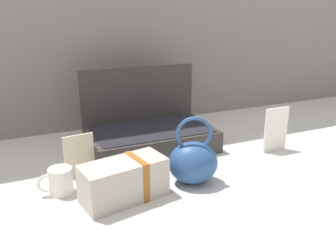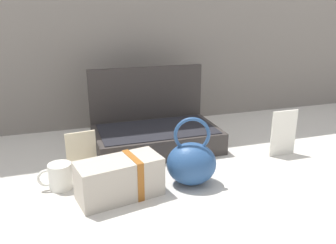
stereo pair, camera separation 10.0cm
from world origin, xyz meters
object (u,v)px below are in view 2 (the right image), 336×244
(cream_toiletry_bag, at_px, (121,178))
(coffee_mug, at_px, (59,176))
(open_suitcase, at_px, (155,130))
(teal_pouch_handbag, at_px, (191,162))
(info_card_left, at_px, (284,133))
(poster_card_right, at_px, (81,152))

(cream_toiletry_bag, xyz_separation_m, coffee_mug, (-0.17, 0.11, -0.02))
(open_suitcase, xyz_separation_m, teal_pouch_handbag, (0.02, -0.34, 0.00))
(open_suitcase, height_order, cream_toiletry_bag, open_suitcase)
(coffee_mug, xyz_separation_m, info_card_left, (0.81, 0.01, 0.05))
(teal_pouch_handbag, distance_m, cream_toiletry_bag, 0.23)
(open_suitcase, xyz_separation_m, poster_card_right, (-0.30, -0.14, 0.00))
(teal_pouch_handbag, bearing_deg, info_card_left, 14.08)
(open_suitcase, relative_size, cream_toiletry_bag, 1.82)
(teal_pouch_handbag, distance_m, info_card_left, 0.42)
(teal_pouch_handbag, bearing_deg, poster_card_right, 148.05)
(open_suitcase, xyz_separation_m, coffee_mug, (-0.37, -0.24, -0.03))
(open_suitcase, bearing_deg, cream_toiletry_bag, -120.23)
(teal_pouch_handbag, xyz_separation_m, poster_card_right, (-0.32, 0.20, -0.00))
(open_suitcase, height_order, info_card_left, open_suitcase)
(cream_toiletry_bag, distance_m, coffee_mug, 0.20)
(coffee_mug, bearing_deg, poster_card_right, 53.16)
(cream_toiletry_bag, bearing_deg, poster_card_right, 114.14)
(coffee_mug, bearing_deg, info_card_left, 0.42)
(open_suitcase, height_order, coffee_mug, open_suitcase)
(cream_toiletry_bag, xyz_separation_m, poster_card_right, (-0.09, 0.21, 0.01))
(cream_toiletry_bag, bearing_deg, info_card_left, 10.03)
(teal_pouch_handbag, relative_size, coffee_mug, 2.12)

